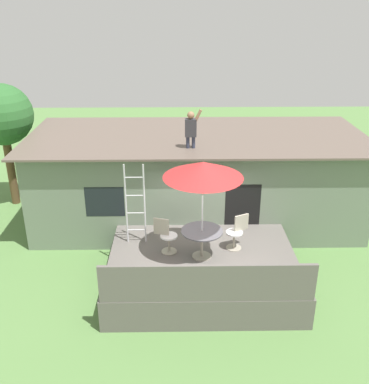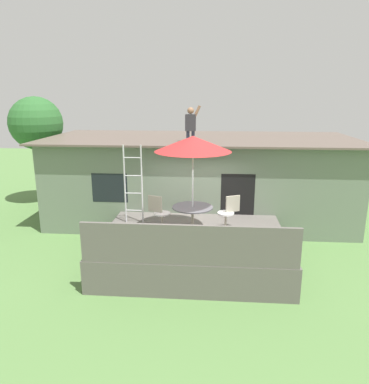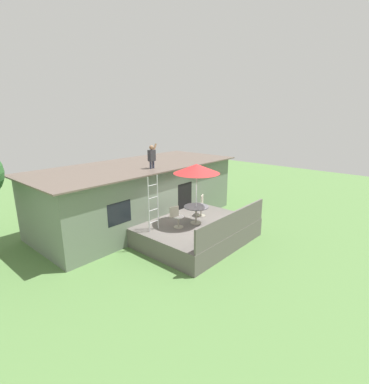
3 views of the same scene
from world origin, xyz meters
TOP-DOWN VIEW (x-y plane):
  - ground_plane at (0.00, 0.00)m, footprint 40.00×40.00m
  - house at (-0.00, 3.60)m, footprint 10.50×4.50m
  - deck at (0.00, 0.00)m, footprint 4.73×3.90m
  - deck_railing at (0.00, -1.90)m, footprint 4.63×0.08m
  - patio_table at (-0.03, -0.11)m, footprint 1.04×1.04m
  - patio_umbrella at (-0.03, -0.11)m, footprint 1.90×1.90m
  - step_ladder at (-1.72, 0.68)m, footprint 0.52×0.04m
  - person_figure at (-0.24, 2.30)m, footprint 0.47×0.20m
  - patio_chair_left at (-0.92, 0.17)m, footprint 0.61×0.44m
  - patio_chair_right at (0.90, 0.33)m, footprint 0.59×0.44m
  - backyard_tree at (-6.45, 4.94)m, footprint 2.05×2.05m

SIDE VIEW (x-z plane):
  - ground_plane at x=0.00m, z-range 0.00..0.00m
  - deck at x=0.00m, z-range 0.00..0.80m
  - deck_railing at x=0.00m, z-range 0.80..1.70m
  - patio_chair_left at x=-0.92m, z-range 0.80..1.72m
  - patio_chair_right at x=0.90m, z-range 0.80..1.72m
  - patio_table at x=-0.03m, z-range 1.01..1.76m
  - house at x=0.00m, z-range 0.01..2.89m
  - step_ladder at x=-1.72m, z-range 0.80..3.00m
  - patio_umbrella at x=-0.03m, z-range 1.88..4.42m
  - backyard_tree at x=-6.45m, z-range 1.06..5.31m
  - person_figure at x=-0.24m, z-range 2.94..4.05m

